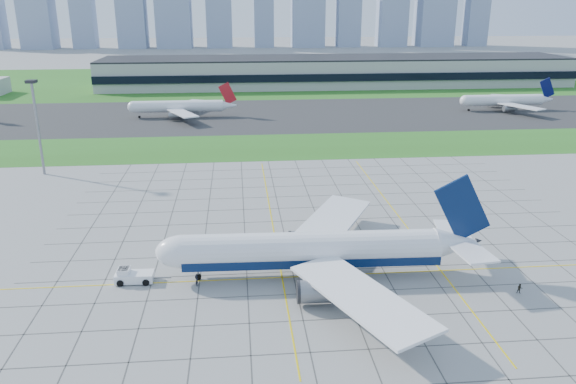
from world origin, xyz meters
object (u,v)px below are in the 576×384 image
at_px(light_mast, 36,116).
at_px(crew_far, 520,289).
at_px(airliner, 314,250).
at_px(pushback_tug, 133,276).
at_px(distant_jet_2, 505,100).
at_px(distant_jet_1, 180,106).
at_px(crew_near, 197,280).

relative_size(light_mast, crew_far, 14.81).
height_order(airliner, crew_far, airliner).
height_order(pushback_tug, distant_jet_2, distant_jet_2).
bearing_deg(crew_far, pushback_tug, -173.94).
distance_m(airliner, crew_far, 33.89).
xyz_separation_m(pushback_tug, distant_jet_2, (134.53, 147.04, 3.34)).
bearing_deg(distant_jet_1, light_mast, -111.06).
distance_m(pushback_tug, crew_far, 63.74).
distance_m(distant_jet_1, distant_jet_2, 139.29).
xyz_separation_m(pushback_tug, crew_far, (62.99, -9.76, -0.28)).
bearing_deg(airliner, crew_near, -173.58).
height_order(crew_far, distant_jet_1, distant_jet_1).
bearing_deg(light_mast, crew_near, -56.34).
bearing_deg(crew_far, airliner, 179.20).
distance_m(crew_near, crew_far, 52.67).
bearing_deg(crew_near, distant_jet_1, 14.18).
relative_size(pushback_tug, distant_jet_1, 0.22).
height_order(airliner, distant_jet_2, airliner).
height_order(crew_near, crew_far, crew_near).
height_order(light_mast, distant_jet_2, light_mast).
distance_m(airliner, crew_near, 20.19).
bearing_deg(light_mast, distant_jet_2, 25.49).
xyz_separation_m(light_mast, distant_jet_1, (30.10, 78.16, -11.69)).
bearing_deg(distant_jet_2, distant_jet_1, -178.93).
height_order(pushback_tug, crew_near, pushback_tug).
bearing_deg(distant_jet_1, airliner, -76.32).
relative_size(distant_jet_1, distant_jet_2, 1.00).
bearing_deg(crew_near, distant_jet_2, -31.51).
relative_size(light_mast, distant_jet_1, 0.60).
bearing_deg(crew_near, light_mast, 41.78).
bearing_deg(distant_jet_1, crew_near, -83.94).
height_order(pushback_tug, distant_jet_1, distant_jet_1).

